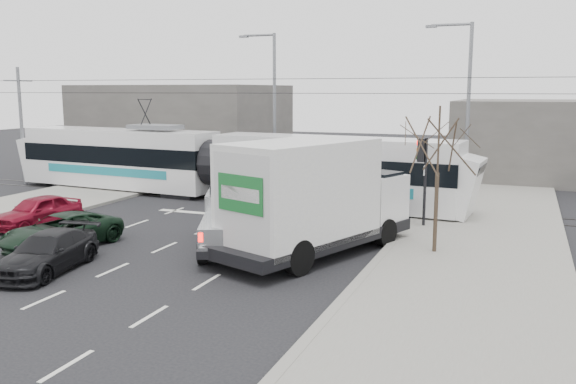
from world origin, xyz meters
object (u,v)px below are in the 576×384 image
(tram, at_px, (216,164))
(bare_tree, at_px, (438,146))
(box_truck, at_px, (313,199))
(red_car, at_px, (37,211))
(dark_car, at_px, (48,252))
(street_lamp_near, at_px, (465,101))
(silver_pickup, at_px, (235,216))
(navy_pickup, at_px, (377,199))
(traffic_signal, at_px, (423,163))
(street_lamp_far, at_px, (272,99))
(green_car, at_px, (61,231))

(tram, bearing_deg, bare_tree, -25.93)
(box_truck, bearing_deg, bare_tree, 41.26)
(bare_tree, relative_size, box_truck, 0.59)
(bare_tree, relative_size, red_car, 1.28)
(red_car, xyz_separation_m, dark_car, (4.96, -4.81, -0.05))
(red_car, bearing_deg, dark_car, -37.23)
(bare_tree, bearing_deg, box_truck, -159.72)
(street_lamp_near, distance_m, tram, 13.18)
(silver_pickup, xyz_separation_m, navy_pickup, (3.86, 6.05, -0.14))
(navy_pickup, bearing_deg, traffic_signal, 1.57)
(silver_pickup, relative_size, red_car, 1.68)
(traffic_signal, distance_m, navy_pickup, 2.80)
(street_lamp_far, bearing_deg, bare_tree, -48.88)
(box_truck, bearing_deg, navy_pickup, 103.89)
(navy_pickup, bearing_deg, dark_car, -103.06)
(traffic_signal, bearing_deg, red_car, -159.81)
(street_lamp_near, xyz_separation_m, street_lamp_far, (-11.50, 2.00, 0.00))
(tram, xyz_separation_m, silver_pickup, (5.29, -8.51, -0.70))
(tram, bearing_deg, traffic_signal, -11.64)
(bare_tree, bearing_deg, street_lamp_far, 131.12)
(box_truck, height_order, navy_pickup, box_truck)
(street_lamp_near, xyz_separation_m, navy_pickup, (-2.88, -6.72, -4.13))
(traffic_signal, distance_m, green_car, 14.20)
(box_truck, height_order, green_car, box_truck)
(tram, bearing_deg, red_car, -108.90)
(street_lamp_far, relative_size, navy_pickup, 1.80)
(dark_car, bearing_deg, green_car, 114.22)
(bare_tree, xyz_separation_m, silver_pickup, (-7.03, -1.27, -2.67))
(street_lamp_far, distance_m, box_truck, 17.18)
(traffic_signal, height_order, navy_pickup, traffic_signal)
(street_lamp_far, height_order, silver_pickup, street_lamp_far)
(street_lamp_far, relative_size, green_car, 2.03)
(street_lamp_near, height_order, street_lamp_far, same)
(traffic_signal, bearing_deg, street_lamp_far, 138.28)
(street_lamp_far, xyz_separation_m, green_car, (-0.98, -17.36, -4.50))
(silver_pickup, bearing_deg, green_car, -179.36)
(street_lamp_far, bearing_deg, red_car, -106.04)
(tram, bearing_deg, green_car, -87.82)
(box_truck, bearing_deg, street_lamp_far, 138.65)
(navy_pickup, bearing_deg, red_car, -131.46)
(street_lamp_near, height_order, silver_pickup, street_lamp_near)
(traffic_signal, bearing_deg, bare_tree, -74.24)
(traffic_signal, xyz_separation_m, navy_pickup, (-2.04, 0.78, -1.76))
(green_car, bearing_deg, traffic_signal, 47.22)
(bare_tree, bearing_deg, silver_pickup, -169.76)
(traffic_signal, relative_size, silver_pickup, 0.55)
(street_lamp_near, distance_m, navy_pickup, 8.40)
(tram, distance_m, navy_pickup, 9.51)
(red_car, height_order, dark_car, red_car)
(traffic_signal, height_order, dark_car, traffic_signal)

